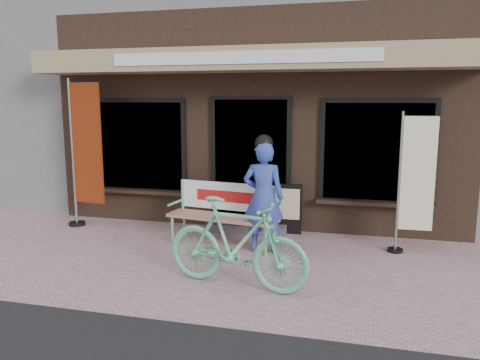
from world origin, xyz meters
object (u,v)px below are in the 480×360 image
(bicycle, at_px, (236,243))
(nobori_cream, at_px, (414,181))
(bench, at_px, (225,209))
(menu_stand, at_px, (289,208))
(nobori_red, at_px, (85,152))
(person, at_px, (263,195))

(bicycle, xyz_separation_m, nobori_cream, (2.09, 1.79, 0.50))
(bench, distance_m, bicycle, 1.69)
(bench, distance_m, menu_stand, 1.15)
(nobori_red, distance_m, nobori_cream, 5.20)
(bicycle, distance_m, nobori_cream, 2.80)
(bench, bearing_deg, nobori_red, -179.14)
(menu_stand, bearing_deg, nobori_red, -174.09)
(bench, relative_size, person, 1.03)
(person, bearing_deg, bench, 156.96)
(person, height_order, bicycle, person)
(nobori_cream, bearing_deg, nobori_red, 176.21)
(bicycle, bearing_deg, nobori_red, 68.83)
(bicycle, relative_size, nobori_cream, 0.88)
(bicycle, bearing_deg, bench, 30.84)
(person, height_order, nobori_cream, nobori_cream)
(person, xyz_separation_m, bicycle, (-0.05, -1.34, -0.30))
(bench, relative_size, nobori_red, 0.69)
(menu_stand, bearing_deg, person, -104.22)
(nobori_cream, bearing_deg, bicycle, -141.90)
(person, relative_size, nobori_red, 0.67)
(bicycle, relative_size, menu_stand, 2.16)
(bench, bearing_deg, bicycle, -61.30)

